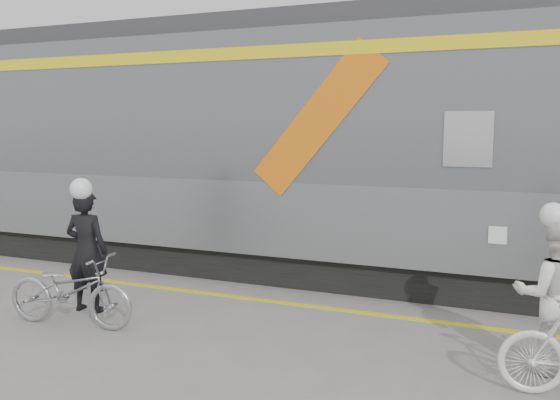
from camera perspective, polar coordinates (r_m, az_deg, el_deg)
The scene contains 8 objects.
ground at distance 6.27m, azimuth -4.40°, elevation -15.57°, with size 90.00×90.00×0.00m, color slate.
train at distance 9.38m, azimuth 17.28°, elevation 4.64°, with size 24.00×3.17×4.10m.
safety_strip at distance 8.12m, azimuth 2.63°, elevation -10.13°, with size 24.00×0.12×0.01m, color yellow.
man at distance 8.12m, azimuth -18.10°, elevation -4.67°, with size 0.58×0.38×1.60m, color black.
bicycle_left at distance 7.67m, azimuth -19.55°, elevation -8.19°, with size 0.59×1.68×0.88m, color #96999D.
woman at distance 6.43m, azimuth 24.82°, elevation -8.36°, with size 0.75×0.59×1.55m, color white.
helmet_man at distance 7.98m, azimuth -18.37°, elevation 1.95°, with size 0.28×0.28×0.28m, color white.
helmet_woman at distance 6.26m, azimuth 25.26°, elevation -0.41°, with size 0.25×0.25×0.25m, color white.
Camera 1 is at (2.65, -5.13, 2.43)m, focal length 38.00 mm.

